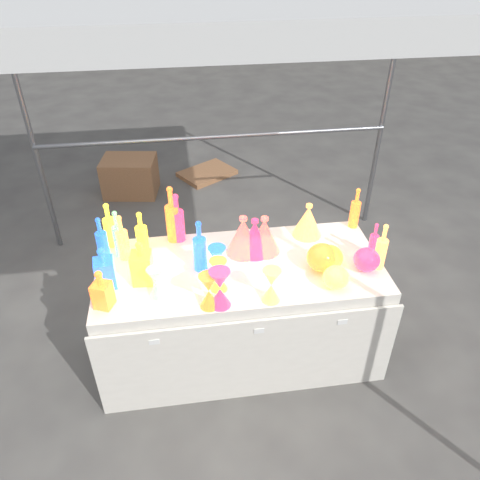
{
  "coord_description": "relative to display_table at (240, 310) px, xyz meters",
  "views": [
    {
      "loc": [
        -0.33,
        -2.29,
        2.59
      ],
      "look_at": [
        0.0,
        0.0,
        0.95
      ],
      "focal_mm": 35.0,
      "sensor_mm": 36.0,
      "label": 1
    }
  ],
  "objects": [
    {
      "name": "ground",
      "position": [
        -0.0,
        0.01,
        -0.37
      ],
      "size": [
        80.0,
        80.0,
        0.0
      ],
      "primitive_type": "plane",
      "color": "slate",
      "rests_on": "ground"
    },
    {
      "name": "display_table",
      "position": [
        0.0,
        0.0,
        0.0
      ],
      "size": [
        1.84,
        0.83,
        0.75
      ],
      "color": "white",
      "rests_on": "ground"
    },
    {
      "name": "cardboard_box_closed",
      "position": [
        -0.87,
        2.42,
        -0.17
      ],
      "size": [
        0.62,
        0.49,
        0.41
      ],
      "primitive_type": "cube",
      "rotation": [
        0.0,
        0.0,
        -0.15
      ],
      "color": "#A6714A",
      "rests_on": "ground"
    },
    {
      "name": "cardboard_box_flat",
      "position": [
        -0.01,
        2.72,
        -0.35
      ],
      "size": [
        0.74,
        0.69,
        0.05
      ],
      "primitive_type": "cube",
      "rotation": [
        0.0,
        0.0,
        0.56
      ],
      "color": "#A6714A",
      "rests_on": "ground"
    },
    {
      "name": "bottle_0",
      "position": [
        -0.81,
        0.36,
        0.54
      ],
      "size": [
        0.09,
        0.09,
        0.32
      ],
      "primitive_type": null,
      "rotation": [
        0.0,
        0.0,
        -0.12
      ],
      "color": "red",
      "rests_on": "display_table"
    },
    {
      "name": "bottle_1",
      "position": [
        -0.85,
        0.22,
        0.53
      ],
      "size": [
        0.09,
        0.09,
        0.31
      ],
      "primitive_type": null,
      "rotation": [
        0.0,
        0.0,
        -0.38
      ],
      "color": "#178343",
      "rests_on": "display_table"
    },
    {
      "name": "bottle_2",
      "position": [
        -0.4,
        0.36,
        0.58
      ],
      "size": [
        0.12,
        0.12,
        0.41
      ],
      "primitive_type": null,
      "rotation": [
        0.0,
        0.0,
        0.42
      ],
      "color": "#F6AC19",
      "rests_on": "display_table"
    },
    {
      "name": "bottle_3",
      "position": [
        -0.37,
        0.36,
        0.55
      ],
      "size": [
        0.09,
        0.09,
        0.35
      ],
      "primitive_type": null,
      "rotation": [
        0.0,
        0.0,
        0.05
      ],
      "color": "#1C34A4",
      "rests_on": "display_table"
    },
    {
      "name": "bottle_4",
      "position": [
        -0.72,
        0.2,
        0.54
      ],
      "size": [
        0.09,
        0.09,
        0.32
      ],
      "primitive_type": null,
      "rotation": [
        0.0,
        0.0,
        -0.22
      ],
      "color": "#137C5D",
      "rests_on": "display_table"
    },
    {
      "name": "bottle_5",
      "position": [
        -0.75,
        0.24,
        0.54
      ],
      "size": [
        0.09,
        0.09,
        0.33
      ],
      "primitive_type": null,
      "rotation": [
        0.0,
        0.0,
        0.38
      ],
      "color": "#D82BCB",
      "rests_on": "display_table"
    },
    {
      "name": "bottle_6",
      "position": [
        -0.6,
        0.25,
        0.53
      ],
      "size": [
        0.09,
        0.09,
        0.3
      ],
      "primitive_type": null,
      "rotation": [
        0.0,
        0.0,
        0.21
      ],
      "color": "red",
      "rests_on": "display_table"
    },
    {
      "name": "bottle_7",
      "position": [
        -0.25,
        0.02,
        0.55
      ],
      "size": [
        0.1,
        0.1,
        0.35
      ],
      "primitive_type": null,
      "rotation": [
        0.0,
        0.0,
        -0.28
      ],
      "color": "#178343",
      "rests_on": "display_table"
    },
    {
      "name": "decanter_0",
      "position": [
        -0.6,
        -0.05,
        0.52
      ],
      "size": [
        0.13,
        0.13,
        0.29
      ],
      "primitive_type": null,
      "rotation": [
        0.0,
        0.0,
        -0.08
      ],
      "color": "red",
      "rests_on": "display_table"
    },
    {
      "name": "decanter_1",
      "position": [
        -0.81,
        -0.24,
        0.5
      ],
      "size": [
        0.13,
        0.13,
        0.25
      ],
      "primitive_type": null,
      "rotation": [
        0.0,
        0.0,
        -0.39
      ],
      "color": "#F6AC19",
      "rests_on": "display_table"
    },
    {
      "name": "decanter_2",
      "position": [
        -0.81,
        -0.06,
        0.51
      ],
      "size": [
        0.13,
        0.13,
        0.27
      ],
      "primitive_type": null,
      "rotation": [
        0.0,
        0.0,
        0.12
      ],
      "color": "#178343",
      "rests_on": "display_table"
    },
    {
      "name": "hourglass_0",
      "position": [
        -0.22,
        -0.33,
        0.49
      ],
      "size": [
        0.12,
        0.12,
        0.22
      ],
      "primitive_type": null,
      "rotation": [
        0.0,
        0.0,
        0.15
      ],
      "color": "#F6AC19",
      "rests_on": "display_table"
    },
    {
      "name": "hourglass_1",
      "position": [
        -0.16,
        -0.33,
        0.5
      ],
      "size": [
        0.15,
        0.15,
        0.24
      ],
      "primitive_type": null,
      "rotation": [
        0.0,
        0.0,
        0.32
      ],
      "color": "#1C34A4",
      "rests_on": "display_table"
    },
    {
      "name": "hourglass_2",
      "position": [
        0.13,
        -0.33,
        0.48
      ],
      "size": [
        0.14,
        0.14,
        0.22
      ],
      "primitive_type": null,
      "rotation": [
        0.0,
        0.0,
        0.43
      ],
      "color": "#137C5D",
      "rests_on": "display_table"
    },
    {
      "name": "hourglass_3",
      "position": [
        -0.51,
        -0.2,
        0.47
      ],
      "size": [
        0.11,
        0.11,
        0.19
      ],
      "primitive_type": null,
      "rotation": [
        0.0,
        0.0,
        0.11
      ],
      "color": "#D82BCB",
      "rests_on": "display_table"
    },
    {
      "name": "hourglass_4",
      "position": [
        -0.15,
        -0.19,
        0.48
      ],
      "size": [
        0.13,
        0.13,
        0.21
      ],
      "primitive_type": null,
      "rotation": [
        0.0,
        0.0,
        -0.26
      ],
      "color": "red",
      "rests_on": "display_table"
    },
    {
      "name": "hourglass_5",
      "position": [
        -0.15,
        -0.08,
        0.49
      ],
      "size": [
        0.14,
        0.14,
        0.22
      ],
      "primitive_type": null,
      "rotation": [
        0.0,
        0.0,
        -0.29
      ],
      "color": "#178343",
      "rests_on": "display_table"
    },
    {
      "name": "globe_0",
      "position": [
        0.55,
        -0.08,
        0.44
      ],
      "size": [
        0.2,
        0.2,
        0.14
      ],
      "primitive_type": null,
      "rotation": [
        0.0,
        0.0,
        -0.14
      ],
      "color": "red",
      "rests_on": "display_table"
    },
    {
      "name": "globe_1",
      "position": [
        0.53,
        -0.27,
        0.44
      ],
      "size": [
        0.19,
        0.19,
        0.13
      ],
      "primitive_type": null,
      "rotation": [
        0.0,
        0.0,
        -0.22
      ],
      "color": "#137C5D",
      "rests_on": "display_table"
    },
    {
      "name": "globe_2",
      "position": [
        0.5,
        -0.09,
        0.45
      ],
      "size": [
        0.22,
        0.22,
        0.15
      ],
      "primitive_type": null,
      "rotation": [
        0.0,
        0.0,
        0.13
      ],
      "color": "#F6AC19",
      "rests_on": "display_table"
    },
    {
      "name": "globe_3",
      "position": [
        0.77,
        -0.13,
        0.44
      ],
      "size": [
        0.21,
        0.21,
        0.13
      ],
      "primitive_type": null,
      "rotation": [
        0.0,
        0.0,
        0.38
      ],
      "color": "#1C34A4",
      "rests_on": "display_table"
    },
    {
      "name": "lampshade_0",
      "position": [
        0.04,
        0.15,
        0.51
      ],
      "size": [
        0.28,
        0.28,
        0.27
      ],
      "primitive_type": null,
      "rotation": [
        0.0,
        0.0,
        0.26
      ],
      "color": "gold",
      "rests_on": "display_table"
    },
    {
      "name": "lampshade_1",
      "position": [
        0.18,
        0.15,
        0.5
      ],
      "size": [
        0.25,
        0.25,
        0.26
      ],
      "primitive_type": null,
      "rotation": [
        0.0,
        0.0,
        0.18
      ],
      "color": "gold",
      "rests_on": "display_table"
    },
    {
      "name": "lampshade_2",
      "position": [
        0.11,
        0.14,
        0.5
      ],
      "size": [
        0.27,
        0.27,
        0.25
      ],
      "primitive_type": null,
      "rotation": [
        0.0,
        0.0,
        -0.36
      ],
      "color": "#1C34A4",
      "rests_on": "display_table"
    },
    {
      "name": "lampshade_3",
      "position": [
        0.51,
        0.29,
        0.5
      ],
      "size": [
        0.26,
        0.26,
        0.24
      ],
      "primitive_type": null,
      "rotation": [
        0.0,
        0.0,
        -0.39
      ],
      "color": "#137C5D",
      "rests_on": "display_table"
    },
    {
      "name": "bottle_9",
      "position": [
        0.86,
        0.34,
        0.53
      ],
      "size": [
        0.08,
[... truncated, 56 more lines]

